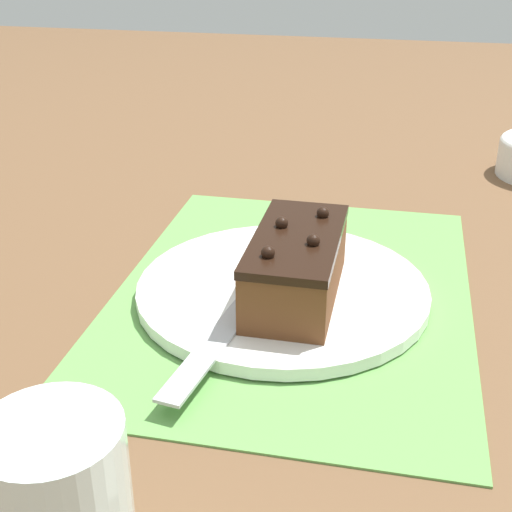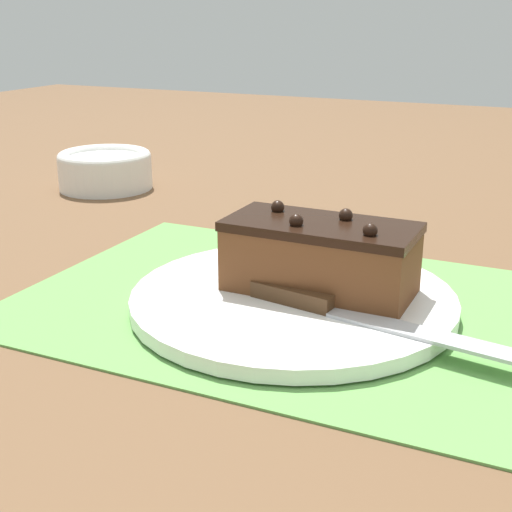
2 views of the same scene
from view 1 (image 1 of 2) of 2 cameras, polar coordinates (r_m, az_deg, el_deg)
ground_plane at (r=0.70m, az=2.95°, el=-3.05°), size 3.00×3.00×0.00m
placemat_woven at (r=0.70m, az=2.96°, el=-2.90°), size 0.46×0.34×0.00m
cake_plate at (r=0.69m, az=2.13°, el=-2.71°), size 0.28×0.28×0.01m
chocolate_cake at (r=0.65m, az=3.23°, el=-0.75°), size 0.16×0.08×0.07m
serving_knife at (r=0.65m, az=-0.85°, el=-3.59°), size 0.23×0.06×0.01m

